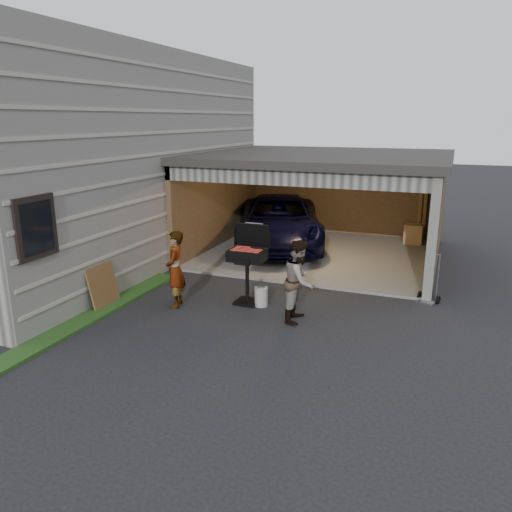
% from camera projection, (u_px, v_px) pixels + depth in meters
% --- Properties ---
extents(ground, '(80.00, 80.00, 0.00)m').
position_uv_depth(ground, '(188.00, 337.00, 9.01)').
color(ground, black).
rests_on(ground, ground).
extents(house, '(7.00, 11.00, 5.50)m').
position_uv_depth(house, '(66.00, 158.00, 13.98)').
color(house, '#474744').
rests_on(house, ground).
extents(groundcover_strip, '(0.50, 8.00, 0.06)m').
position_uv_depth(groundcover_strip, '(50.00, 338.00, 8.90)').
color(groundcover_strip, '#193814').
rests_on(groundcover_strip, ground).
extents(garage, '(6.80, 6.30, 2.90)m').
position_uv_depth(garage, '(324.00, 189.00, 14.34)').
color(garage, '#605E59').
rests_on(garage, ground).
extents(minivan, '(4.09, 5.85, 1.48)m').
position_uv_depth(minivan, '(279.00, 223.00, 15.23)').
color(minivan, black).
rests_on(minivan, ground).
extents(woman, '(0.55, 0.68, 1.62)m').
position_uv_depth(woman, '(175.00, 269.00, 10.31)').
color(woman, '#A7B9D2').
rests_on(woman, ground).
extents(man, '(0.63, 0.80, 1.61)m').
position_uv_depth(man, '(299.00, 281.00, 9.60)').
color(man, '#412619').
rests_on(man, ground).
extents(bbq_grill, '(0.75, 0.66, 1.68)m').
position_uv_depth(bbq_grill, '(248.00, 258.00, 10.46)').
color(bbq_grill, black).
rests_on(bbq_grill, ground).
extents(propane_tank, '(0.37, 0.37, 0.41)m').
position_uv_depth(propane_tank, '(261.00, 297.00, 10.48)').
color(propane_tank, '#B8B7B3').
rests_on(propane_tank, ground).
extents(plywood_panel, '(0.23, 0.81, 0.90)m').
position_uv_depth(plywood_panel, '(103.00, 286.00, 10.39)').
color(plywood_panel, '#53341C').
rests_on(plywood_panel, ground).
extents(hand_truck, '(0.49, 0.45, 1.10)m').
position_uv_depth(hand_truck, '(428.00, 293.00, 10.69)').
color(hand_truck, gray).
rests_on(hand_truck, ground).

